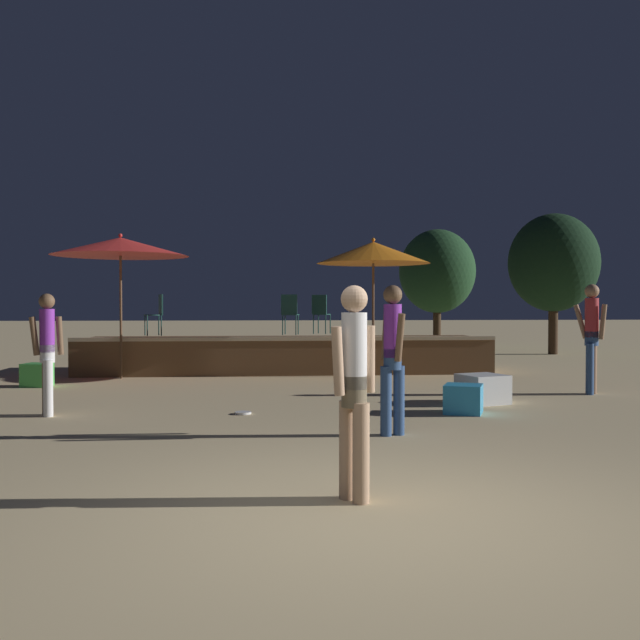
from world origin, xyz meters
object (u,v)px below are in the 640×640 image
cube_seat_0 (483,389)px  person_3 (393,354)px  bistro_chair_0 (320,310)px  bistro_chair_1 (157,311)px  patio_umbrella_1 (373,253)px  background_tree_1 (437,271)px  background_tree_0 (554,263)px  person_2 (592,333)px  person_0 (354,386)px  frisbee_disc (243,413)px  person_1 (47,351)px  patio_umbrella_0 (120,247)px  cube_seat_2 (463,399)px  cube_seat_1 (37,375)px  bistro_chair_2 (290,310)px

cube_seat_0 → person_3: (-1.85, -2.51, 0.72)m
bistro_chair_0 → bistro_chair_1: size_ratio=1.00×
bistro_chair_0 → person_3: bearing=117.3°
patio_umbrella_1 → background_tree_1: size_ratio=0.69×
background_tree_0 → person_2: bearing=-109.2°
person_0 → frisbee_disc: 4.58m
person_1 → background_tree_0: bearing=112.4°
patio_umbrella_0 → patio_umbrella_1: patio_umbrella_0 is taller
bistro_chair_1 → bistro_chair_0: bearing=81.2°
cube_seat_2 → background_tree_1: background_tree_1 is taller
cube_seat_1 → person_3: 7.75m
patio_umbrella_0 → person_0: size_ratio=1.77×
person_2 → frisbee_disc: size_ratio=8.11×
person_3 → person_2: bearing=-157.6°
person_2 → person_3: size_ratio=1.07×
bistro_chair_0 → bistro_chair_2: same height
cube_seat_1 → bistro_chair_0: (5.45, 3.03, 1.15)m
patio_umbrella_0 → frisbee_disc: bearing=-62.1°
bistro_chair_1 → person_2: bearing=42.6°
person_0 → patio_umbrella_1: bearing=-43.0°
person_3 → bistro_chair_2: size_ratio=1.92×
patio_umbrella_0 → person_2: bearing=-20.9°
background_tree_1 → cube_seat_1: bearing=-131.8°
cube_seat_0 → cube_seat_2: size_ratio=1.22×
person_2 → person_3: bearing=-9.2°
cube_seat_0 → person_2: 2.47m
patio_umbrella_0 → bistro_chair_2: patio_umbrella_0 is taller
person_1 → bistro_chair_2: size_ratio=1.84×
person_0 → person_2: bearing=-71.4°
bistro_chair_1 → frisbee_disc: bistro_chair_1 is taller
person_2 → bistro_chair_0: (-4.15, 4.91, 0.34)m
person_0 → bistro_chair_2: (-0.10, 10.47, 0.48)m
patio_umbrella_0 → bistro_chair_1: bearing=62.9°
cube_seat_0 → person_2: size_ratio=0.43×
cube_seat_2 → person_2: 3.40m
patio_umbrella_0 → background_tree_0: background_tree_0 is taller
cube_seat_2 → frisbee_disc: bearing=176.9°
patio_umbrella_0 → person_1: (-0.04, -4.82, -1.78)m
patio_umbrella_1 → person_3: bearing=-97.0°
person_1 → frisbee_disc: 2.77m
cube_seat_0 → bistro_chair_2: 6.07m
cube_seat_1 → bistro_chair_0: 6.35m
patio_umbrella_1 → person_3: 6.87m
cube_seat_1 → frisbee_disc: bearing=-42.9°
patio_umbrella_0 → frisbee_disc: (2.59, -4.88, -2.65)m
person_2 → patio_umbrella_0: bearing=-70.6°
cube_seat_2 → bistro_chair_1: 8.05m
cube_seat_1 → person_1: size_ratio=0.32×
bistro_chair_2 → background_tree_1: background_tree_1 is taller
person_0 → bistro_chair_2: bistro_chair_2 is taller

